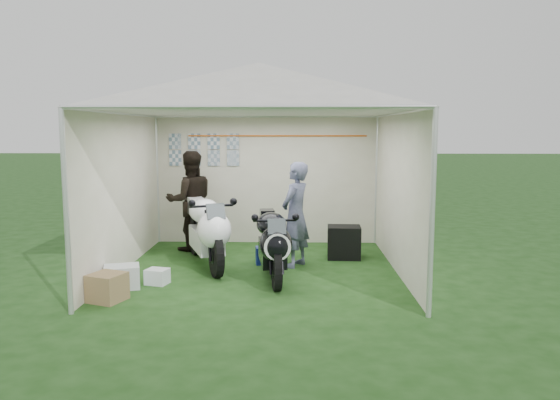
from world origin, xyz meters
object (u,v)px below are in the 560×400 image
Objects in this scene: motorcycle_white at (207,229)px; canopy_tent at (259,93)px; equipment_box at (344,242)px; crate_0 at (122,277)px; crate_2 at (157,277)px; crate_1 at (107,287)px; person_dark_jacket at (190,201)px; motorcycle_black at (272,242)px; person_blue_jacket at (296,215)px; paddock_stand at (267,255)px.

canopy_tent is at bearing -30.08° from motorcycle_white.
crate_0 is at bearing -150.13° from equipment_box.
equipment_box is 1.87× the size of crate_2.
person_dark_jacket is at bearing 80.38° from crate_1.
equipment_box is (2.11, 0.60, -0.32)m from motorcycle_white.
canopy_tent is 3.32× the size of person_dark_jacket.
motorcycle_black is (1.01, -0.65, -0.06)m from motorcycle_white.
motorcycle_white is 3.90× the size of equipment_box.
crate_1 is 0.85m from crate_2.
person_blue_jacket is at bearing 28.74° from crate_2.
person_dark_jacket is 2.70m from equipment_box.
person_blue_jacket is at bearing -17.53° from motorcycle_white.
person_dark_jacket is 3.82× the size of crate_0.
person_blue_jacket is 2.23m from crate_2.
crate_1 is at bearing -139.61° from motorcycle_white.
person_dark_jacket is (-1.48, 1.81, 0.33)m from motorcycle_black.
motorcycle_white is 1.02m from paddock_stand.
motorcycle_black is 5.42× the size of paddock_stand.
person_blue_jacket is 2.66m from crate_0.
motorcycle_white is at bearing -166.95° from paddock_stand.
crate_0 is 1.18× the size of crate_1.
person_dark_jacket is 2.24m from crate_2.
person_blue_jacket reaches higher than crate_0.
person_dark_jacket is at bearing 167.89° from equipment_box.
equipment_box is (1.31, 0.74, -2.31)m from canopy_tent.
crate_1 is 1.35× the size of crate_2.
crate_0 reaches higher than paddock_stand.
paddock_stand reaches higher than crate_2.
motorcycle_white is 1.07× the size of motorcycle_black.
person_dark_jacket is 4.52× the size of crate_1.
canopy_tent is at bearing 41.59° from crate_1.
motorcycle_black is 0.95m from paddock_stand.
motorcycle_black is 1.62m from crate_2.
canopy_tent is 2.50m from person_dark_jacket.
canopy_tent is 12.69× the size of crate_0.
motorcycle_black is 5.05× the size of crate_1.
motorcycle_white is 1.19m from crate_2.
paddock_stand is (0.09, 0.34, -2.44)m from canopy_tent.
person_blue_jacket is 3.03× the size of equipment_box.
motorcycle_black is 1.20× the size of person_blue_jacket.
equipment_box reaches higher than crate_2.
crate_2 is at bearing -149.47° from equipment_box.
canopy_tent reaches higher than paddock_stand.
paddock_stand is 1.81m from person_dark_jacket.
motorcycle_black is 2.05m from crate_0.
equipment_box is 3.52m from crate_0.
crate_1 reaches higher than crate_2.
canopy_tent is 3.36m from crate_1.
motorcycle_black is at bearing 4.81° from person_blue_jacket.
canopy_tent reaches higher than motorcycle_black.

